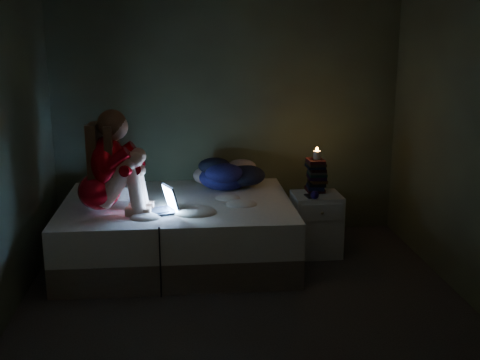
{
  "coord_description": "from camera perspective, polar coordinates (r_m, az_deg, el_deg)",
  "views": [
    {
      "loc": [
        -0.45,
        -4.3,
        2.14
      ],
      "look_at": [
        0.05,
        1.0,
        0.8
      ],
      "focal_mm": 44.69,
      "sensor_mm": 36.0,
      "label": 1
    }
  ],
  "objects": [
    {
      "name": "wall_back",
      "position": [
        6.28,
        -1.24,
        6.45
      ],
      "size": [
        3.6,
        0.02,
        2.6
      ],
      "primitive_type": "cube",
      "color": "#383D31",
      "rests_on": "ground"
    },
    {
      "name": "bed",
      "position": [
        5.7,
        -5.95,
        -4.84
      ],
      "size": [
        2.12,
        1.59,
        0.58
      ],
      "primitive_type": null,
      "color": "silver",
      "rests_on": "ground"
    },
    {
      "name": "nightstand",
      "position": [
        5.87,
        7.27,
        -4.21
      ],
      "size": [
        0.46,
        0.41,
        0.61
      ],
      "primitive_type": "cube",
      "rotation": [
        0.0,
        0.0,
        0.02
      ],
      "color": "silver",
      "rests_on": "ground"
    },
    {
      "name": "blue_orb",
      "position": [
        5.61,
        7.1,
        -1.42
      ],
      "size": [
        0.08,
        0.08,
        0.08
      ],
      "primitive_type": "sphere",
      "color": "#1A0D52",
      "rests_on": "nightstand"
    },
    {
      "name": "floor",
      "position": [
        4.83,
        0.54,
        -12.33
      ],
      "size": [
        3.6,
        3.8,
        0.02
      ],
      "primitive_type": "cube",
      "color": "#282322",
      "rests_on": "ground"
    },
    {
      "name": "woman",
      "position": [
        5.28,
        -13.44,
        1.72
      ],
      "size": [
        0.6,
        0.42,
        0.91
      ],
      "primitive_type": null,
      "rotation": [
        0.0,
        0.0,
        -0.1
      ],
      "color": "#9B0310",
      "rests_on": "bed"
    },
    {
      "name": "clothes_pile",
      "position": [
        6.02,
        -1.49,
        0.74
      ],
      "size": [
        0.67,
        0.61,
        0.32
      ],
      "primitive_type": null,
      "rotation": [
        0.0,
        0.0,
        -0.42
      ],
      "color": "#141344",
      "rests_on": "bed"
    },
    {
      "name": "phone",
      "position": [
        5.69,
        6.65,
        -1.54
      ],
      "size": [
        0.09,
        0.15,
        0.01
      ],
      "primitive_type": "cube",
      "rotation": [
        0.0,
        0.0,
        0.13
      ],
      "color": "black",
      "rests_on": "nightstand"
    },
    {
      "name": "book_stack",
      "position": [
        5.84,
        7.29,
        0.46
      ],
      "size": [
        0.19,
        0.25,
        0.33
      ],
      "primitive_type": null,
      "color": "black",
      "rests_on": "nightstand"
    },
    {
      "name": "pillow",
      "position": [
        5.86,
        -12.61,
        -0.98
      ],
      "size": [
        0.44,
        0.31,
        0.13
      ],
      "primitive_type": "cube",
      "color": "white",
      "rests_on": "bed"
    },
    {
      "name": "wall_front",
      "position": [
        2.57,
        5.01,
        -5.03
      ],
      "size": [
        3.6,
        0.02,
        2.6
      ],
      "primitive_type": "cube",
      "color": "#383D31",
      "rests_on": "ground"
    },
    {
      "name": "candle",
      "position": [
        5.79,
        7.35,
        2.43
      ],
      "size": [
        0.07,
        0.07,
        0.08
      ],
      "primitive_type": "cylinder",
      "color": "beige",
      "rests_on": "book_stack"
    },
    {
      "name": "laptop",
      "position": [
        5.23,
        -8.17,
        -1.88
      ],
      "size": [
        0.43,
        0.37,
        0.25
      ],
      "primitive_type": null,
      "rotation": [
        0.0,
        0.0,
        0.42
      ],
      "color": "black",
      "rests_on": "bed"
    }
  ]
}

